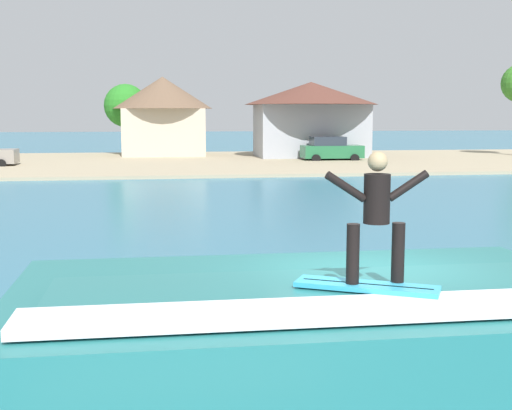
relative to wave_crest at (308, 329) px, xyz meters
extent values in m
plane|color=teal|center=(0.99, 0.74, -0.64)|extent=(260.00, 260.00, 0.00)
cube|color=#257272|center=(0.00, 0.04, -0.04)|extent=(7.80, 4.41, 1.20)
cube|color=#257272|center=(0.00, -0.51, 0.63)|extent=(6.63, 1.98, 0.13)
cube|color=white|center=(0.00, -1.39, 0.66)|extent=(7.02, 0.79, 0.12)
cube|color=#33A5CC|center=(0.55, -0.74, 0.75)|extent=(1.74, 1.21, 0.06)
cube|color=black|center=(0.55, -0.74, 0.77)|extent=(1.43, 0.78, 0.01)
cylinder|color=black|center=(0.38, -0.70, 1.14)|extent=(0.16, 0.16, 0.74)
cylinder|color=black|center=(0.95, -0.70, 1.14)|extent=(0.16, 0.16, 0.74)
cylinder|color=black|center=(0.67, -0.70, 1.81)|extent=(0.32, 0.32, 0.60)
sphere|color=tan|center=(0.67, -0.70, 2.26)|extent=(0.24, 0.24, 0.24)
cylinder|color=black|center=(0.28, -0.70, 1.96)|extent=(0.52, 0.10, 0.38)
cylinder|color=black|center=(1.06, -0.70, 1.96)|extent=(0.52, 0.10, 0.38)
cube|color=tan|center=(0.99, 39.96, -0.55)|extent=(120.00, 23.27, 0.18)
cylinder|color=black|center=(-11.66, 38.47, -0.32)|extent=(0.64, 0.22, 0.64)
cylinder|color=black|center=(-11.66, 36.45, -0.32)|extent=(0.64, 0.22, 0.64)
cube|color=#23663D|center=(10.73, 39.64, 0.13)|extent=(4.35, 1.91, 0.90)
cube|color=#262D38|center=(10.41, 39.64, 0.90)|extent=(2.39, 1.72, 0.64)
cylinder|color=black|center=(12.15, 40.64, -0.32)|extent=(0.64, 0.22, 0.64)
cylinder|color=black|center=(12.15, 38.63, -0.32)|extent=(0.64, 0.22, 0.64)
cylinder|color=black|center=(9.32, 40.64, -0.32)|extent=(0.64, 0.22, 0.64)
cylinder|color=black|center=(9.32, 38.63, -0.32)|extent=(0.64, 0.22, 0.64)
cube|color=#9EA3AD|center=(10.04, 43.56, 1.46)|extent=(8.34, 5.09, 4.20)
cone|color=brown|center=(10.04, 43.56, 4.43)|extent=(10.34, 10.34, 1.74)
cube|color=beige|center=(-1.30, 47.20, 1.32)|extent=(6.43, 5.63, 3.91)
cone|color=brown|center=(-1.30, 47.20, 4.54)|extent=(7.97, 7.97, 2.53)
cylinder|color=brown|center=(-4.28, 48.44, 0.92)|extent=(0.36, 0.36, 3.11)
sphere|color=#287A23|center=(-4.28, 48.44, 3.52)|extent=(3.50, 3.50, 3.50)
camera|label=1|loc=(-1.97, -8.55, 2.83)|focal=47.84mm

